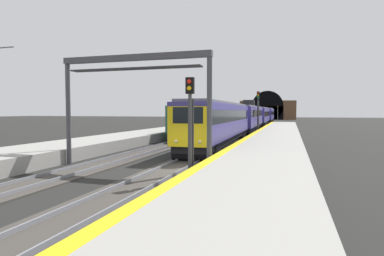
# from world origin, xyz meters

# --- Properties ---
(ground_plane) EXTENTS (320.00, 320.00, 0.00)m
(ground_plane) POSITION_xyz_m (0.00, 0.00, 0.00)
(ground_plane) COLOR black
(platform_right) EXTENTS (112.00, 4.88, 0.91)m
(platform_right) POSITION_xyz_m (0.00, -4.69, 0.46)
(platform_right) COLOR #9E9B93
(platform_right) RESTS_ON ground_plane
(platform_left) EXTENTS (112.00, 4.88, 0.91)m
(platform_left) POSITION_xyz_m (0.00, 9.51, 0.46)
(platform_left) COLOR #9E9B93
(platform_left) RESTS_ON ground_plane
(platform_right_edge_strip) EXTENTS (112.00, 0.50, 0.01)m
(platform_right_edge_strip) POSITION_xyz_m (0.00, -2.51, 0.92)
(platform_right_edge_strip) COLOR yellow
(platform_right_edge_strip) RESTS_ON platform_right
(track_main_line) EXTENTS (160.00, 2.76, 0.21)m
(track_main_line) POSITION_xyz_m (0.00, 0.00, 0.04)
(track_main_line) COLOR #423D38
(track_main_line) RESTS_ON ground_plane
(track_adjacent_line) EXTENTS (160.00, 2.69, 0.21)m
(track_adjacent_line) POSITION_xyz_m (0.00, 4.81, 0.04)
(track_adjacent_line) COLOR #423D38
(track_adjacent_line) RESTS_ON ground_plane
(train_main_approaching) EXTENTS (83.88, 3.11, 4.96)m
(train_main_approaching) POSITION_xyz_m (44.09, -0.00, 2.34)
(train_main_approaching) COLOR navy
(train_main_approaching) RESTS_ON ground_plane
(train_adjacent_platform) EXTENTS (61.97, 3.02, 4.05)m
(train_adjacent_platform) POSITION_xyz_m (45.64, 4.81, 2.30)
(train_adjacent_platform) COLOR #235638
(train_adjacent_platform) RESTS_ON ground_plane
(railway_signal_near) EXTENTS (0.39, 0.38, 4.81)m
(railway_signal_near) POSITION_xyz_m (-2.59, -1.80, 2.84)
(railway_signal_near) COLOR #38383D
(railway_signal_near) RESTS_ON ground_plane
(railway_signal_mid) EXTENTS (0.39, 0.38, 6.01)m
(railway_signal_mid) POSITION_xyz_m (29.47, -1.80, 3.59)
(railway_signal_mid) COLOR #38383D
(railway_signal_mid) RESTS_ON ground_plane
(railway_signal_far) EXTENTS (0.39, 0.38, 5.18)m
(railway_signal_far) POSITION_xyz_m (99.40, -1.80, 3.14)
(railway_signal_far) COLOR #4C4C54
(railway_signal_far) RESTS_ON ground_plane
(overhead_signal_gantry) EXTENTS (0.70, 9.21, 6.49)m
(overhead_signal_gantry) POSITION_xyz_m (0.08, 2.41, 4.99)
(overhead_signal_gantry) COLOR #3F3F47
(overhead_signal_gantry) RESTS_ON ground_plane
(tunnel_portal) EXTENTS (2.47, 21.08, 11.81)m
(tunnel_portal) POSITION_xyz_m (111.09, 2.41, 3.66)
(tunnel_portal) COLOR brown
(tunnel_portal) RESTS_ON ground_plane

